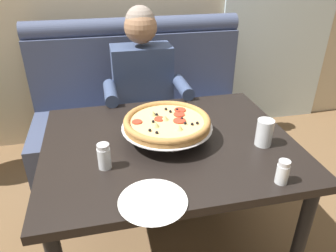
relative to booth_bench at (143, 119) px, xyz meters
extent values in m
plane|color=brown|center=(0.00, -0.95, -0.40)|extent=(16.00, 16.00, 0.00)
cube|color=#424C6B|center=(0.00, -0.13, -0.17)|extent=(1.65, 0.60, 0.46)
cube|color=#424C6B|center=(0.00, 0.26, 0.29)|extent=(1.65, 0.18, 0.65)
cylinder|color=#424C6B|center=(0.00, 0.26, 0.66)|extent=(1.65, 0.14, 0.14)
cube|color=black|center=(0.00, -0.95, 0.34)|extent=(1.20, 0.95, 0.04)
cylinder|color=black|center=(0.53, -1.35, -0.04)|extent=(0.06, 0.06, 0.72)
cylinder|color=black|center=(-0.53, -0.54, -0.04)|extent=(0.06, 0.06, 0.72)
cylinder|color=black|center=(0.53, -0.54, -0.04)|extent=(0.06, 0.06, 0.72)
cube|color=#2D3342|center=(-0.01, -0.38, 0.14)|extent=(0.34, 0.40, 0.15)
cylinder|color=#2D3342|center=(-0.11, -0.63, -0.17)|extent=(0.11, 0.11, 0.46)
cylinder|color=#2D3342|center=(0.09, -0.63, -0.17)|extent=(0.11, 0.11, 0.46)
cube|color=#38476B|center=(-0.01, -0.16, 0.34)|extent=(0.40, 0.22, 0.56)
cylinder|color=#38476B|center=(-0.24, -0.38, 0.40)|extent=(0.08, 0.28, 0.08)
cylinder|color=#38476B|center=(0.22, -0.38, 0.40)|extent=(0.08, 0.28, 0.08)
sphere|color=#997051|center=(-0.01, -0.18, 0.75)|extent=(0.21, 0.21, 0.21)
sphere|color=gray|center=(-0.01, -0.17, 0.78)|extent=(0.19, 0.19, 0.19)
cylinder|color=silver|center=(-0.01, -1.04, 0.39)|extent=(0.01, 0.01, 0.07)
cylinder|color=silver|center=(-0.10, -0.87, 0.39)|extent=(0.01, 0.01, 0.07)
cylinder|color=silver|center=(0.09, -0.87, 0.39)|extent=(0.01, 0.01, 0.07)
torus|color=silver|center=(-0.01, -0.93, 0.42)|extent=(0.24, 0.24, 0.01)
cylinder|color=silver|center=(-0.01, -0.93, 0.43)|extent=(0.43, 0.43, 0.00)
cylinder|color=#B77F42|center=(-0.01, -0.93, 0.44)|extent=(0.41, 0.41, 0.02)
torus|color=#B77F42|center=(-0.01, -0.93, 0.46)|extent=(0.41, 0.41, 0.03)
cylinder|color=#E5C17A|center=(-0.01, -0.93, 0.46)|extent=(0.35, 0.35, 0.01)
cylinder|color=red|center=(0.05, -0.95, 0.46)|extent=(0.06, 0.06, 0.01)
cylinder|color=red|center=(-0.15, -0.91, 0.46)|extent=(0.05, 0.05, 0.01)
cylinder|color=red|center=(0.06, -0.88, 0.46)|extent=(0.05, 0.05, 0.01)
cylinder|color=red|center=(0.08, -0.83, 0.46)|extent=(0.06, 0.06, 0.01)
cylinder|color=red|center=(-0.04, -0.91, 0.46)|extent=(0.05, 0.05, 0.01)
sphere|color=black|center=(0.12, -0.99, 0.47)|extent=(0.01, 0.01, 0.01)
sphere|color=black|center=(0.07, -0.83, 0.47)|extent=(0.01, 0.01, 0.01)
sphere|color=black|center=(-0.08, -1.04, 0.47)|extent=(0.01, 0.01, 0.01)
sphere|color=black|center=(0.07, -0.93, 0.47)|extent=(0.01, 0.01, 0.01)
sphere|color=black|center=(-0.04, -0.86, 0.47)|extent=(0.01, 0.01, 0.01)
sphere|color=black|center=(0.07, -0.98, 0.47)|extent=(0.01, 0.01, 0.01)
sphere|color=black|center=(-0.02, -0.92, 0.47)|extent=(0.01, 0.01, 0.01)
sphere|color=black|center=(-0.10, -1.01, 0.47)|extent=(0.01, 0.01, 0.01)
sphere|color=black|center=(0.03, -0.84, 0.47)|extent=(0.01, 0.01, 0.01)
sphere|color=black|center=(0.10, -1.00, 0.47)|extent=(0.01, 0.01, 0.01)
sphere|color=black|center=(-0.07, -0.93, 0.47)|extent=(0.01, 0.01, 0.01)
sphere|color=black|center=(0.01, -0.81, 0.47)|extent=(0.01, 0.01, 0.01)
cone|color=#CCC675|center=(-0.07, -0.97, 0.47)|extent=(0.04, 0.04, 0.02)
cone|color=#CCC675|center=(-0.01, -0.92, 0.47)|extent=(0.04, 0.04, 0.02)
cone|color=#CCC675|center=(0.03, -1.02, 0.47)|extent=(0.04, 0.04, 0.02)
cone|color=#CCC675|center=(-0.06, -0.86, 0.47)|extent=(0.04, 0.04, 0.02)
cylinder|color=white|center=(0.36, -1.35, 0.40)|extent=(0.05, 0.05, 0.08)
cylinder|color=#4C6633|center=(0.36, -1.35, 0.38)|extent=(0.04, 0.04, 0.05)
cylinder|color=silver|center=(0.36, -1.35, 0.45)|extent=(0.05, 0.05, 0.02)
cylinder|color=white|center=(-0.31, -1.10, 0.41)|extent=(0.06, 0.06, 0.09)
cylinder|color=silver|center=(-0.31, -1.10, 0.39)|extent=(0.05, 0.05, 0.05)
cylinder|color=silver|center=(-0.31, -1.10, 0.46)|extent=(0.05, 0.05, 0.02)
cylinder|color=white|center=(-0.15, -1.35, 0.36)|extent=(0.18, 0.18, 0.01)
cone|color=white|center=(-0.15, -1.35, 0.37)|extent=(0.26, 0.26, 0.01)
cylinder|color=silver|center=(0.43, -1.07, 0.42)|extent=(0.08, 0.08, 0.13)
cylinder|color=#4C2814|center=(0.43, -1.07, 0.39)|extent=(0.07, 0.07, 0.07)
cylinder|color=black|center=(1.45, 0.91, -0.18)|extent=(0.02, 0.02, 0.44)
cylinder|color=black|center=(1.50, 1.16, -0.18)|extent=(0.02, 0.02, 0.44)
cylinder|color=black|center=(1.19, 0.97, -0.18)|extent=(0.02, 0.02, 0.44)
cylinder|color=black|center=(1.25, 1.22, -0.18)|extent=(0.02, 0.02, 0.44)
cylinder|color=black|center=(1.35, 1.07, 0.05)|extent=(0.40, 0.40, 0.02)
cube|color=black|center=(1.19, 1.10, 0.25)|extent=(0.09, 0.32, 0.42)
camera|label=1|loc=(-0.29, -2.23, 1.17)|focal=34.12mm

